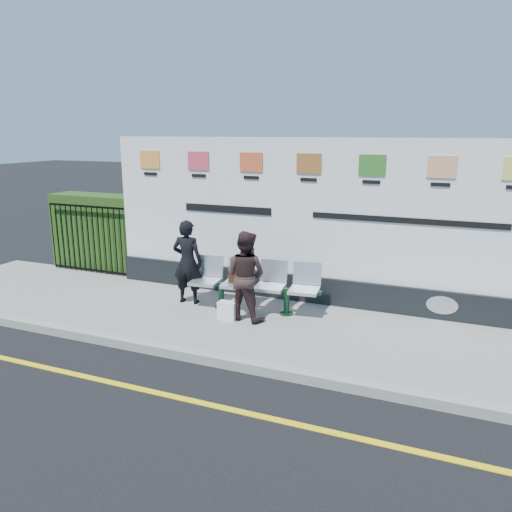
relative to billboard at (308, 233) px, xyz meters
The scene contains 12 objects.
ground 4.13m from the billboard, 97.40° to the right, with size 80.00×80.00×0.00m, color black.
pavement 1.98m from the billboard, 110.32° to the right, with size 14.00×3.00×0.12m, color gray.
kerb 3.19m from the billboard, 99.95° to the right, with size 14.00×0.18×0.14m, color gray.
yellow_line 4.13m from the billboard, 97.40° to the right, with size 14.00×0.10×0.01m, color yellow.
billboard is the anchor object (origin of this frame).
hedge 5.11m from the billboard, behind, with size 2.35×0.70×1.70m, color #254715.
railing 5.10m from the billboard, behind, with size 2.05×0.06×1.54m, color black, non-canonical shape.
bench 1.57m from the billboard, 127.20° to the right, with size 2.30×0.59×0.49m, color silver, non-canonical shape.
woman_left 2.28m from the billboard, 154.26° to the right, with size 0.57×0.37×1.56m, color black.
woman_right 1.59m from the billboard, 117.31° to the right, with size 0.74×0.58×1.52m, color #301F1F.
handbag_brown 1.56m from the billboard, 136.25° to the right, with size 0.29×0.12×0.23m, color black.
carrier_bag_white 2.10m from the billboard, 122.89° to the right, with size 0.31×0.19×0.31m, color white.
Camera 1 is at (3.00, -4.80, 3.23)m, focal length 35.00 mm.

